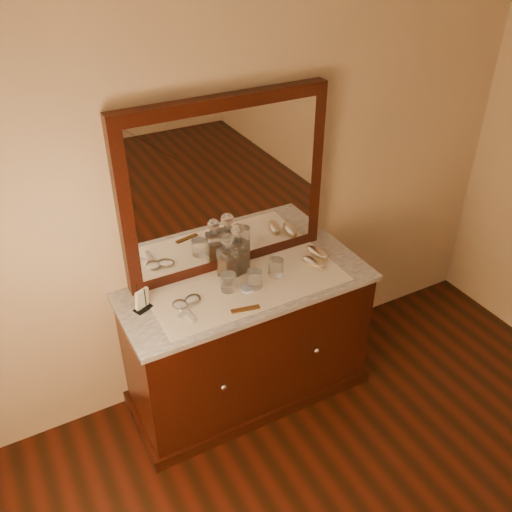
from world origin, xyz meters
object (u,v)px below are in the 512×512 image
(comb, at_px, (245,309))
(decanter_right, at_px, (238,253))
(brush_near, at_px, (313,263))
(dresser_cabinet, at_px, (248,343))
(hand_mirror_outer, at_px, (182,307))
(napkin_rack, at_px, (142,300))
(brush_far, at_px, (317,253))
(pin_dish, at_px, (247,289))
(mirror_frame, at_px, (226,187))
(hand_mirror_inner, at_px, (191,302))
(decanter_left, at_px, (228,260))

(comb, relative_size, decanter_right, 0.50)
(comb, bearing_deg, brush_near, 29.18)
(dresser_cabinet, bearing_deg, hand_mirror_outer, -176.16)
(napkin_rack, height_order, brush_far, napkin_rack)
(pin_dish, relative_size, comb, 0.49)
(mirror_frame, height_order, brush_near, mirror_frame)
(dresser_cabinet, bearing_deg, brush_far, 5.67)
(mirror_frame, height_order, hand_mirror_inner, mirror_frame)
(dresser_cabinet, height_order, brush_near, brush_near)
(brush_near, height_order, hand_mirror_outer, brush_near)
(decanter_left, distance_m, decanter_right, 0.08)
(comb, relative_size, brush_far, 0.87)
(decanter_right, distance_m, brush_far, 0.50)
(decanter_right, bearing_deg, comb, -111.20)
(brush_near, xyz_separation_m, hand_mirror_outer, (-0.82, -0.00, -0.01))
(hand_mirror_outer, bearing_deg, pin_dish, -2.79)
(dresser_cabinet, bearing_deg, hand_mirror_inner, -178.61)
(pin_dish, xyz_separation_m, comb, (-0.09, -0.15, -0.00))
(pin_dish, bearing_deg, dresser_cabinet, 60.96)
(napkin_rack, relative_size, brush_near, 0.85)
(napkin_rack, bearing_deg, dresser_cabinet, -6.82)
(pin_dish, height_order, hand_mirror_outer, hand_mirror_outer)
(dresser_cabinet, xyz_separation_m, brush_near, (0.42, -0.03, 0.47))
(brush_far, bearing_deg, comb, -158.15)
(comb, relative_size, napkin_rack, 1.07)
(decanter_right, distance_m, hand_mirror_inner, 0.40)
(brush_near, relative_size, hand_mirror_inner, 0.87)
(comb, xyz_separation_m, brush_far, (0.61, 0.25, 0.02))
(decanter_left, bearing_deg, comb, -99.26)
(mirror_frame, bearing_deg, hand_mirror_inner, -143.58)
(brush_far, relative_size, hand_mirror_inner, 0.91)
(mirror_frame, relative_size, hand_mirror_outer, 5.43)
(mirror_frame, bearing_deg, brush_far, -21.47)
(decanter_left, height_order, brush_far, decanter_left)
(brush_near, bearing_deg, comb, -162.41)
(napkin_rack, relative_size, decanter_right, 0.47)
(mirror_frame, xyz_separation_m, hand_mirror_outer, (-0.40, -0.27, -0.49))
(dresser_cabinet, relative_size, napkin_rack, 9.62)
(brush_near, bearing_deg, dresser_cabinet, 176.49)
(comb, height_order, hand_mirror_outer, hand_mirror_outer)
(pin_dish, xyz_separation_m, decanter_right, (0.04, 0.18, 0.11))
(mirror_frame, height_order, hand_mirror_outer, mirror_frame)
(hand_mirror_inner, bearing_deg, decanter_right, 22.21)
(dresser_cabinet, xyz_separation_m, napkin_rack, (-0.58, 0.07, 0.50))
(comb, relative_size, hand_mirror_outer, 0.71)
(napkin_rack, height_order, decanter_left, decanter_left)
(dresser_cabinet, distance_m, napkin_rack, 0.77)
(brush_near, bearing_deg, napkin_rack, 174.57)
(dresser_cabinet, bearing_deg, brush_near, -3.51)
(napkin_rack, height_order, decanter_right, decanter_right)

